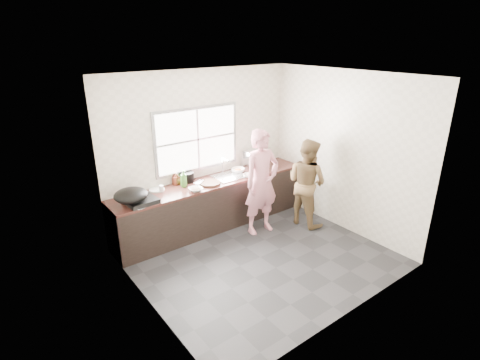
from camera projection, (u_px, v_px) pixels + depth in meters
floor at (260, 257)px, 5.75m from camera, size 3.60×3.20×0.01m
ceiling at (264, 76)px, 4.78m from camera, size 3.60×3.20×0.01m
wall_back at (202, 149)px, 6.46m from camera, size 3.60×0.01×2.70m
wall_left at (141, 208)px, 4.25m from camera, size 0.01×3.20×2.70m
wall_right at (344, 152)px, 6.28m from camera, size 0.01×3.20×2.70m
wall_front at (358, 216)px, 4.07m from camera, size 3.60×0.01×2.70m
cabinet at (213, 205)px, 6.56m from camera, size 3.60×0.62×0.82m
countertop at (213, 182)px, 6.41m from camera, size 3.60×0.64×0.04m
sink at (229, 176)px, 6.60m from camera, size 0.55×0.45×0.02m
faucet at (223, 166)px, 6.69m from camera, size 0.02×0.02×0.30m
window_frame at (197, 139)px, 6.32m from camera, size 1.60×0.05×1.10m
window_glazing at (198, 139)px, 6.30m from camera, size 1.50×0.01×1.00m
woman at (262, 186)px, 6.26m from camera, size 0.64×0.45×1.68m
person_side at (307, 182)px, 6.56m from camera, size 0.66×0.81×1.56m
cutting_board at (210, 183)px, 6.26m from camera, size 0.42×0.42×0.04m
cleaver at (199, 182)px, 6.24m from camera, size 0.23×0.19×0.01m
bowl_mince at (196, 189)px, 5.98m from camera, size 0.25×0.25×0.06m
bowl_crabs at (238, 171)px, 6.80m from camera, size 0.22×0.22×0.06m
bowl_held at (248, 175)px, 6.57m from camera, size 0.25×0.25×0.07m
black_pot at (187, 177)px, 6.34m from camera, size 0.29×0.29×0.17m
plate_food at (157, 190)px, 6.01m from camera, size 0.32×0.32×0.02m
bottle_green at (184, 179)px, 6.11m from camera, size 0.14×0.14×0.29m
bottle_brown_tall at (176, 179)px, 6.21m from camera, size 0.10×0.11×0.19m
bottle_brown_short at (177, 180)px, 6.23m from camera, size 0.13×0.13×0.16m
glass_jar at (161, 189)px, 5.94m from camera, size 0.07×0.07×0.10m
burner at (141, 200)px, 5.56m from camera, size 0.46×0.46×0.07m
wok at (131, 195)px, 5.44m from camera, size 0.62×0.62×0.19m
dish_rack at (256, 159)px, 7.02m from camera, size 0.47×0.35×0.33m
pot_lid_left at (138, 206)px, 5.44m from camera, size 0.31×0.31×0.01m
pot_lid_right at (138, 194)px, 5.87m from camera, size 0.33×0.33×0.01m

